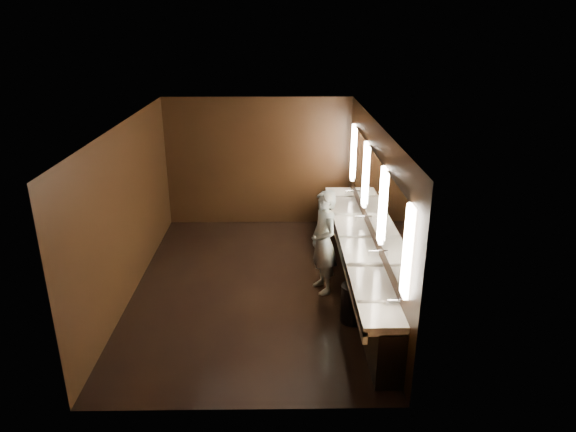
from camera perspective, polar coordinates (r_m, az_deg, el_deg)
The scene contains 10 objects.
floor at distance 8.95m, azimuth -3.89°, elevation -7.77°, with size 6.00×6.00×0.00m, color black.
ceiling at distance 7.99m, azimuth -4.39°, elevation 10.12°, with size 4.00×6.00×0.02m, color #2D2D2B.
wall_back at distance 11.23m, azimuth -3.31°, elevation 6.00°, with size 4.00×0.02×2.80m, color black.
wall_front at distance 5.66m, azimuth -5.75°, elevation -9.95°, with size 4.00×0.02×2.80m, color black.
wall_left at distance 8.72m, azimuth -17.37°, elevation 0.57°, with size 0.02×6.00×2.80m, color black.
wall_right at distance 8.49m, azimuth 9.48°, elevation 0.73°, with size 0.02×6.00×2.80m, color black.
sink_counter at distance 8.81m, azimuth 7.80°, elevation -4.80°, with size 0.55×5.40×1.01m.
mirror_band at distance 8.37m, azimuth 9.48°, elevation 2.97°, with size 0.06×5.03×1.15m.
person at distance 8.45m, azimuth 4.00°, elevation -2.92°, with size 0.64×0.42×1.76m, color #8FBAD5.
trash_bin at distance 7.90m, azimuth 7.29°, elevation -9.60°, with size 0.38×0.38×0.60m, color black.
Camera 1 is at (0.49, -7.83, 4.30)m, focal length 32.00 mm.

